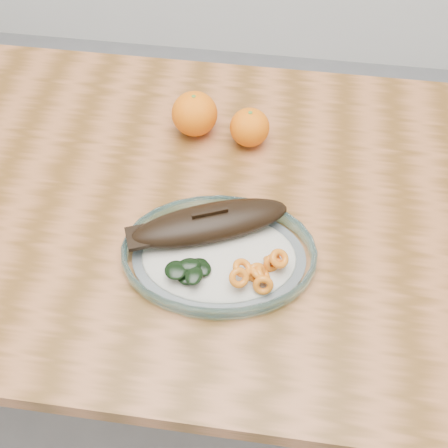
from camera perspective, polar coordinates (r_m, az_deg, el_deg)
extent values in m
plane|color=slate|center=(1.67, -3.58, -14.14)|extent=(3.00, 3.00, 0.00)
cube|color=brown|center=(1.04, -5.58, 2.16)|extent=(1.20, 0.80, 0.04)
cylinder|color=brown|center=(1.69, -20.43, 4.58)|extent=(0.06, 0.06, 0.71)
cylinder|color=brown|center=(1.57, 17.86, 0.66)|extent=(0.06, 0.06, 0.71)
ellipsoid|color=white|center=(0.93, -0.51, -3.43)|extent=(0.62, 0.47, 0.01)
torus|color=#92D9E3|center=(0.92, -0.51, -3.08)|extent=(0.62, 0.62, 0.03)
ellipsoid|color=white|center=(0.91, -0.52, -2.79)|extent=(0.55, 0.41, 0.02)
ellipsoid|color=black|center=(0.92, -1.43, 0.73)|extent=(0.28, 0.17, 0.05)
ellipsoid|color=black|center=(0.93, -1.42, 0.43)|extent=(0.23, 0.15, 0.02)
cube|color=black|center=(0.91, -8.48, -0.69)|extent=(0.06, 0.06, 0.01)
cube|color=black|center=(0.91, -1.46, 1.54)|extent=(0.06, 0.03, 0.02)
torus|color=#DD5D10|center=(0.87, 4.05, -5.67)|extent=(0.04, 0.03, 0.04)
torus|color=#DD5D10|center=(0.88, 4.02, -4.56)|extent=(0.04, 0.04, 0.03)
torus|color=#DD5D10|center=(0.89, 5.00, -3.37)|extent=(0.04, 0.04, 0.04)
torus|color=#DD5D10|center=(0.89, 5.09, -3.19)|extent=(0.04, 0.03, 0.04)
torus|color=#DD5D10|center=(0.88, 3.29, -4.37)|extent=(0.04, 0.04, 0.04)
torus|color=#DD5D10|center=(0.88, 3.44, -4.66)|extent=(0.04, 0.04, 0.04)
torus|color=#DD5D10|center=(0.88, 3.35, -4.37)|extent=(0.05, 0.04, 0.04)
torus|color=#DD5D10|center=(0.88, 5.70, -2.93)|extent=(0.04, 0.04, 0.03)
torus|color=#DD5D10|center=(0.86, 1.91, -3.91)|extent=(0.04, 0.04, 0.03)
torus|color=#DD5D10|center=(0.85, 1.55, -4.90)|extent=(0.05, 0.04, 0.04)
ellipsoid|color=black|center=(0.88, -3.71, -4.69)|extent=(0.04, 0.04, 0.01)
ellipsoid|color=black|center=(0.88, -2.34, -3.90)|extent=(0.05, 0.05, 0.01)
ellipsoid|color=black|center=(0.89, -2.80, -3.64)|extent=(0.04, 0.04, 0.01)
ellipsoid|color=black|center=(0.88, -3.89, -4.45)|extent=(0.04, 0.03, 0.01)
ellipsoid|color=black|center=(0.88, -3.61, -3.57)|extent=(0.04, 0.03, 0.01)
ellipsoid|color=black|center=(0.87, -3.11, -4.67)|extent=(0.03, 0.04, 0.01)
ellipsoid|color=black|center=(0.87, -4.98, -4.12)|extent=(0.05, 0.05, 0.01)
sphere|color=#F05D04|center=(1.11, -3.01, 11.12)|extent=(0.09, 0.09, 0.09)
sphere|color=#F05D04|center=(1.09, 2.62, 9.78)|extent=(0.08, 0.08, 0.08)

